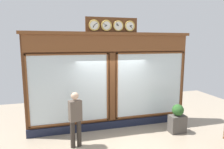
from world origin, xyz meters
TOP-DOWN VIEW (x-y plane):
  - shop_facade at (0.00, -0.13)m, footprint 5.98×0.42m
  - pedestrian at (1.40, 0.99)m, footprint 0.41×0.31m
  - planter_box at (-2.11, 0.94)m, footprint 0.56×0.36m
  - planter_shrub at (-2.11, 0.94)m, footprint 0.40×0.40m

SIDE VIEW (x-z plane):
  - planter_box at x=-2.11m, z-range 0.00..0.61m
  - planter_shrub at x=-2.11m, z-range 0.61..1.01m
  - pedestrian at x=1.40m, z-range 0.09..1.78m
  - shop_facade at x=0.00m, z-range -0.22..3.74m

